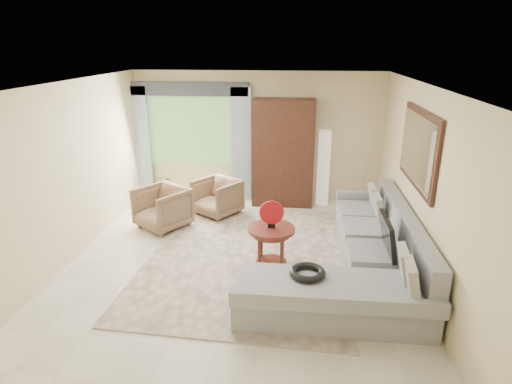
# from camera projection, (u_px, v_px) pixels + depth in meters

# --- Properties ---
(ground) EXTENTS (6.00, 6.00, 0.00)m
(ground) POSITION_uv_depth(u_px,v_px,m) (237.00, 267.00, 6.27)
(ground) COLOR silver
(ground) RESTS_ON ground
(area_rug) EXTENTS (3.21, 4.15, 0.02)m
(area_rug) POSITION_uv_depth(u_px,v_px,m) (249.00, 256.00, 6.56)
(area_rug) COLOR beige
(area_rug) RESTS_ON ground
(sectional_sofa) EXTENTS (2.30, 3.46, 0.90)m
(sectional_sofa) POSITION_uv_depth(u_px,v_px,m) (364.00, 261.00, 5.84)
(sectional_sofa) COLOR gray
(sectional_sofa) RESTS_ON ground
(tv_screen) EXTENTS (0.14, 0.74, 0.48)m
(tv_screen) POSITION_uv_depth(u_px,v_px,m) (388.00, 235.00, 5.60)
(tv_screen) COLOR black
(tv_screen) RESTS_ON sectional_sofa
(garden_hose) EXTENTS (0.43, 0.43, 0.09)m
(garden_hose) POSITION_uv_depth(u_px,v_px,m) (308.00, 272.00, 5.04)
(garden_hose) COLOR black
(garden_hose) RESTS_ON sectional_sofa
(coffee_table) EXTENTS (0.67, 0.67, 0.67)m
(coffee_table) POSITION_uv_depth(u_px,v_px,m) (271.00, 248.00, 6.07)
(coffee_table) COLOR #512115
(coffee_table) RESTS_ON ground
(red_disc) EXTENTS (0.34, 0.06, 0.34)m
(red_disc) POSITION_uv_depth(u_px,v_px,m) (272.00, 212.00, 5.88)
(red_disc) COLOR #A31016
(red_disc) RESTS_ON coffee_table
(armchair_left) EXTENTS (1.10, 1.11, 0.73)m
(armchair_left) POSITION_uv_depth(u_px,v_px,m) (162.00, 208.00, 7.50)
(armchair_left) COLOR #8E6A4D
(armchair_left) RESTS_ON ground
(armchair_right) EXTENTS (1.03, 1.04, 0.69)m
(armchair_right) POSITION_uv_depth(u_px,v_px,m) (217.00, 197.00, 8.08)
(armchair_right) COLOR #806346
(armchair_right) RESTS_ON ground
(potted_plant) EXTENTS (0.55, 0.49, 0.56)m
(potted_plant) POSITION_uv_depth(u_px,v_px,m) (165.00, 188.00, 8.81)
(potted_plant) COLOR #999999
(potted_plant) RESTS_ON ground
(armoire) EXTENTS (1.20, 0.55, 2.10)m
(armoire) POSITION_uv_depth(u_px,v_px,m) (283.00, 153.00, 8.43)
(armoire) COLOR black
(armoire) RESTS_ON ground
(floor_lamp) EXTENTS (0.24, 0.24, 1.50)m
(floor_lamp) POSITION_uv_depth(u_px,v_px,m) (323.00, 168.00, 8.51)
(floor_lamp) COLOR silver
(floor_lamp) RESTS_ON ground
(window) EXTENTS (1.80, 0.04, 1.40)m
(window) POSITION_uv_depth(u_px,v_px,m) (191.00, 131.00, 8.72)
(window) COLOR #669E59
(window) RESTS_ON wall_back
(curtain_left) EXTENTS (0.40, 0.08, 2.30)m
(curtain_left) POSITION_uv_depth(u_px,v_px,m) (141.00, 143.00, 8.82)
(curtain_left) COLOR #9EB7CC
(curtain_left) RESTS_ON ground
(curtain_right) EXTENTS (0.40, 0.08, 2.30)m
(curtain_right) POSITION_uv_depth(u_px,v_px,m) (241.00, 145.00, 8.62)
(curtain_right) COLOR #9EB7CC
(curtain_right) RESTS_ON ground
(valance) EXTENTS (2.40, 0.12, 0.26)m
(valance) POSITION_uv_depth(u_px,v_px,m) (188.00, 89.00, 8.38)
(valance) COLOR #1E232D
(valance) RESTS_ON wall_back
(wall_mirror) EXTENTS (0.05, 1.70, 1.05)m
(wall_mirror) POSITION_uv_depth(u_px,v_px,m) (418.00, 149.00, 5.79)
(wall_mirror) COLOR black
(wall_mirror) RESTS_ON wall_right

